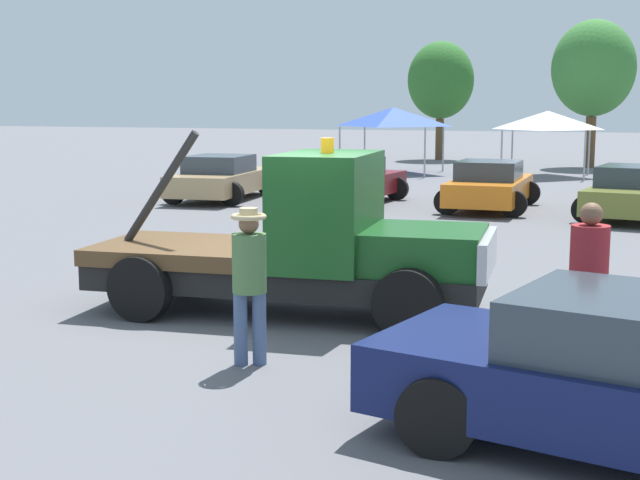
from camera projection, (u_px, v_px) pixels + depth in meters
ground_plane at (286, 313)px, 12.36m from camera, size 160.00×160.00×0.00m
tow_truck at (309, 247)px, 12.13m from camera, size 5.61×2.39×2.51m
person_near_truck at (589, 275)px, 9.52m from camera, size 0.41×0.41×1.84m
person_at_hood at (249, 273)px, 9.76m from camera, size 0.39×0.39×1.76m
parked_car_tan at (222, 178)px, 26.64m from camera, size 2.73×4.85×1.34m
parked_car_maroon at (349, 181)px, 25.55m from camera, size 2.77×4.53×1.34m
parked_car_orange at (490, 186)px, 24.15m from camera, size 2.41×4.40×1.34m
parked_car_olive at (634, 193)px, 22.29m from camera, size 2.85×4.78×1.34m
canopy_tent_blue at (393, 117)px, 36.29m from camera, size 3.53×3.53×2.69m
canopy_tent_white at (548, 120)px, 34.79m from camera, size 3.14×3.14×2.56m
tree_left at (441, 80)px, 44.74m from camera, size 3.32×3.32×5.93m
tree_center at (593, 69)px, 39.21m from camera, size 3.64×3.64×6.50m
traffic_cone at (586, 253)px, 15.73m from camera, size 0.40×0.40×0.55m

